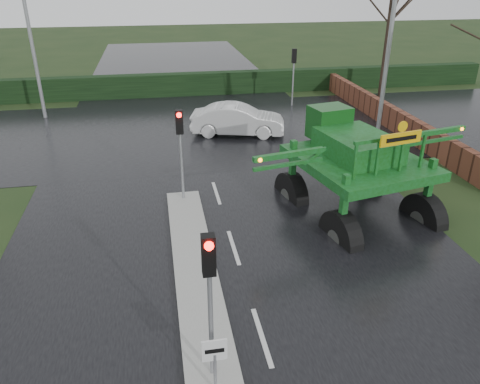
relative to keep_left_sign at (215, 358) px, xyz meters
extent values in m
plane|color=black|center=(1.30, 1.50, -1.06)|extent=(140.00, 140.00, 0.00)
cube|color=black|center=(1.30, 11.50, -1.05)|extent=(14.00, 80.00, 0.02)
cube|color=black|center=(1.30, 17.50, -1.05)|extent=(80.00, 12.00, 0.02)
cube|color=gray|center=(0.00, 4.50, -0.97)|extent=(1.20, 10.00, 0.16)
cube|color=black|center=(1.30, 25.50, -0.31)|extent=(44.00, 0.90, 1.50)
cube|color=#592D1E|center=(11.80, 17.50, -0.46)|extent=(0.40, 20.00, 1.20)
cylinder|color=gray|center=(0.00, 0.00, -0.41)|extent=(0.07, 0.07, 1.00)
cube|color=silver|center=(0.00, 0.00, 0.19)|extent=(0.50, 0.04, 0.50)
cube|color=black|center=(0.00, -0.02, 0.19)|extent=(0.38, 0.01, 0.10)
cylinder|color=gray|center=(0.00, 0.50, 0.69)|extent=(0.10, 0.10, 3.50)
cube|color=black|center=(0.00, 0.50, 2.04)|extent=(0.26, 0.22, 0.85)
sphere|color=#FF0C07|center=(0.00, 0.37, 2.32)|extent=(0.18, 0.18, 0.18)
cylinder|color=gray|center=(0.00, 9.00, 0.69)|extent=(0.10, 0.10, 3.50)
cube|color=black|center=(0.00, 9.00, 2.04)|extent=(0.26, 0.22, 0.85)
sphere|color=#FF0C07|center=(0.00, 8.87, 2.32)|extent=(0.18, 0.18, 0.18)
cylinder|color=gray|center=(7.80, 21.50, 0.69)|extent=(0.10, 0.10, 3.50)
cube|color=black|center=(7.80, 21.50, 2.04)|extent=(0.26, 0.22, 0.85)
sphere|color=#FF0C07|center=(7.80, 21.63, 2.32)|extent=(0.18, 0.18, 0.18)
cylinder|color=gray|center=(9.80, 13.50, 3.94)|extent=(0.20, 0.20, 10.00)
cylinder|color=gray|center=(-7.20, 21.50, 3.94)|extent=(0.20, 0.20, 10.00)
cylinder|color=black|center=(14.30, 22.50, 3.94)|extent=(0.32, 0.32, 10.00)
cylinder|color=black|center=(2.79, 6.74, -0.12)|extent=(0.90, 1.95, 1.88)
cylinder|color=#595B56|center=(2.79, 6.74, -0.12)|extent=(0.68, 0.76, 0.66)
cube|color=#12450C|center=(2.79, 6.74, 1.06)|extent=(0.25, 0.25, 2.16)
cylinder|color=black|center=(6.10, 7.45, -0.12)|extent=(0.90, 1.95, 1.88)
cylinder|color=#595B56|center=(6.10, 7.45, -0.12)|extent=(0.68, 0.76, 0.66)
cube|color=#12450C|center=(6.10, 7.45, 1.06)|extent=(0.25, 0.25, 2.16)
cylinder|color=black|center=(3.50, 3.44, -0.12)|extent=(0.90, 1.95, 1.88)
cylinder|color=#595B56|center=(3.50, 3.44, -0.12)|extent=(0.68, 0.76, 0.66)
cube|color=#12450C|center=(3.50, 3.44, 1.06)|extent=(0.25, 0.25, 2.16)
cylinder|color=black|center=(6.81, 4.14, -0.12)|extent=(0.90, 1.95, 1.88)
cylinder|color=#595B56|center=(6.81, 4.14, -0.12)|extent=(0.68, 0.76, 0.66)
cube|color=#12450C|center=(6.81, 4.14, 1.06)|extent=(0.25, 0.25, 2.16)
cube|color=#12450C|center=(4.80, 5.44, 1.67)|extent=(4.80, 5.23, 0.33)
cube|color=#12450C|center=(4.76, 5.63, 2.18)|extent=(2.61, 3.19, 0.85)
cube|color=#104614|center=(4.37, 7.46, 2.51)|extent=(1.61, 1.40, 1.22)
cube|color=#12450C|center=(5.11, 3.97, 3.03)|extent=(2.78, 0.70, 0.11)
cube|color=#12450C|center=(1.94, 4.45, 2.51)|extent=(2.42, 0.67, 0.17)
sphere|color=orange|center=(0.95, 4.14, 2.51)|extent=(0.13, 0.13, 0.13)
cube|color=#12450C|center=(7.82, 5.70, 2.51)|extent=(2.42, 0.67, 0.17)
sphere|color=orange|center=(8.85, 5.83, 2.51)|extent=(0.13, 0.13, 0.13)
cube|color=#E5AA0C|center=(5.19, 3.61, 3.12)|extent=(1.48, 0.37, 0.38)
cube|color=black|center=(5.19, 3.61, 3.12)|extent=(1.10, 0.24, 0.13)
cylinder|color=#E5AA0C|center=(5.19, 3.61, 3.50)|extent=(0.34, 0.11, 0.34)
imported|color=silver|center=(3.38, 16.39, -1.06)|extent=(5.07, 2.82, 1.58)
camera|label=1|loc=(-0.74, -6.78, 6.82)|focal=35.00mm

